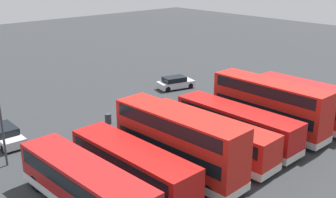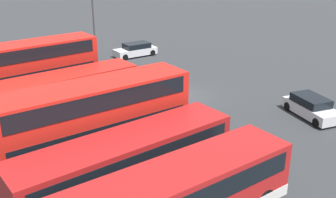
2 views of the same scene
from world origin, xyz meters
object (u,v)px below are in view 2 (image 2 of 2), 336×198
at_px(bus_single_deck_second, 127,163).
at_px(bus_single_deck_fifth, 57,94).
at_px(bus_single_deck_far_end, 11,60).
at_px(bus_single_deck_seventh, 22,69).
at_px(bus_double_decker_third, 95,122).
at_px(car_hatchback_silver, 311,107).
at_px(car_small_green, 136,50).
at_px(bus_single_deck_near_end, 177,198).
at_px(lamp_post_tall, 93,12).
at_px(bus_double_decker_sixth, 28,71).
at_px(bus_single_deck_fourth, 76,111).
at_px(waste_bin_yellow, 165,76).

bearing_deg(bus_single_deck_second, bus_single_deck_fifth, -3.00).
bearing_deg(bus_single_deck_far_end, bus_single_deck_seventh, 179.66).
distance_m(bus_double_decker_third, car_hatchback_silver, 15.14).
xyz_separation_m(bus_single_deck_far_end, car_small_green, (-0.14, -12.71, -0.92)).
distance_m(bus_single_deck_near_end, bus_single_deck_seventh, 21.56).
xyz_separation_m(car_small_green, lamp_post_tall, (1.47, 3.94, 4.12)).
xyz_separation_m(bus_double_decker_third, lamp_post_tall, (19.42, -9.06, 2.37)).
relative_size(bus_single_deck_seventh, car_hatchback_silver, 2.27).
relative_size(bus_single_deck_second, bus_double_decker_sixth, 1.07).
bearing_deg(car_hatchback_silver, bus_single_deck_fourth, 65.16).
height_order(bus_single_deck_fourth, car_hatchback_silver, bus_single_deck_fourth).
xyz_separation_m(bus_single_deck_near_end, bus_single_deck_far_end, (25.06, -0.05, 0.00)).
xyz_separation_m(bus_single_deck_second, waste_bin_yellow, (12.69, -10.91, -1.15)).
distance_m(bus_double_decker_third, bus_single_deck_seventh, 14.61).
xyz_separation_m(bus_single_deck_second, bus_single_deck_far_end, (21.48, -0.32, -0.00)).
distance_m(bus_single_deck_seventh, car_hatchback_silver, 22.65).
xyz_separation_m(bus_double_decker_sixth, waste_bin_yellow, (-1.70, -11.10, -1.97)).
distance_m(bus_single_deck_fifth, bus_single_deck_far_end, 10.84).
relative_size(bus_single_deck_fourth, waste_bin_yellow, 11.72).
bearing_deg(car_small_green, waste_bin_yellow, 166.23).
xyz_separation_m(bus_single_deck_near_end, lamp_post_tall, (26.39, -8.82, 3.20)).
relative_size(bus_single_deck_far_end, waste_bin_yellow, 11.62).
height_order(bus_single_deck_far_end, lamp_post_tall, lamp_post_tall).
height_order(bus_single_deck_second, bus_double_decker_third, bus_double_decker_third).
xyz_separation_m(bus_single_deck_second, bus_single_deck_fifth, (10.64, -0.56, 0.00)).
relative_size(bus_single_deck_near_end, bus_single_deck_second, 0.98).
xyz_separation_m(bus_single_deck_seventh, car_hatchback_silver, (-17.37, -14.51, -0.92)).
bearing_deg(bus_single_deck_far_end, car_hatchback_silver, -145.23).
xyz_separation_m(bus_single_deck_seventh, bus_single_deck_far_end, (3.50, -0.02, 0.00)).
bearing_deg(car_hatchback_silver, car_small_green, 4.90).
bearing_deg(bus_single_deck_far_end, bus_double_decker_sixth, 175.91).
bearing_deg(bus_single_deck_seventh, car_hatchback_silver, -140.13).
bearing_deg(bus_double_decker_sixth, waste_bin_yellow, -98.70).
bearing_deg(bus_single_deck_seventh, bus_double_decker_sixth, 172.30).
height_order(bus_single_deck_far_end, car_hatchback_silver, bus_single_deck_far_end).
height_order(bus_double_decker_sixth, car_small_green, bus_double_decker_sixth).
distance_m(bus_double_decker_third, bus_single_deck_far_end, 18.11).
xyz_separation_m(lamp_post_tall, waste_bin_yellow, (-10.12, -1.82, -4.34)).
bearing_deg(car_small_green, bus_double_decker_third, 144.08).
height_order(bus_single_deck_near_end, bus_single_deck_fifth, same).
bearing_deg(bus_single_deck_second, waste_bin_yellow, -40.69).
relative_size(bus_single_deck_second, bus_double_decker_third, 1.06).
relative_size(bus_single_deck_seventh, bus_single_deck_far_end, 0.93).
height_order(bus_single_deck_fourth, bus_single_deck_seventh, same).
distance_m(car_hatchback_silver, waste_bin_yellow, 12.70).
bearing_deg(bus_single_deck_far_end, bus_single_deck_fourth, -179.34).
distance_m(bus_single_deck_second, bus_single_deck_seventh, 17.98).
xyz_separation_m(car_small_green, waste_bin_yellow, (-8.65, 2.12, -0.23)).
distance_m(bus_single_deck_seventh, waste_bin_yellow, 11.91).
bearing_deg(lamp_post_tall, bus_single_deck_far_end, 98.61).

